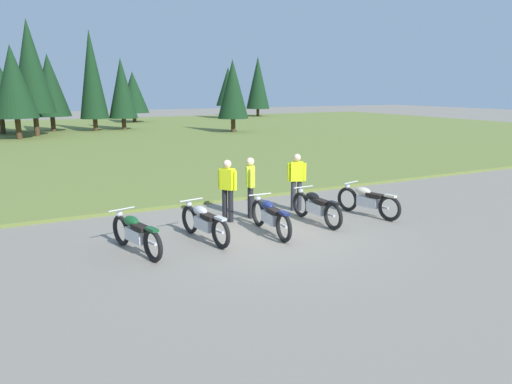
{
  "coord_description": "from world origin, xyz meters",
  "views": [
    {
      "loc": [
        -5.17,
        -9.64,
        3.48
      ],
      "look_at": [
        0.0,
        0.6,
        0.9
      ],
      "focal_mm": 32.27,
      "sensor_mm": 36.0,
      "label": 1
    }
  ],
  "objects_px": {
    "rider_near_row_end": "(297,179)",
    "rider_checking_bike": "(250,184)",
    "motorcycle_british_green": "(136,233)",
    "motorcycle_cream": "(367,200)",
    "motorcycle_navy": "(270,216)",
    "motorcycle_black": "(316,207)",
    "motorcycle_silver": "(204,222)",
    "rider_with_back_turned": "(227,187)"
  },
  "relations": [
    {
      "from": "rider_with_back_turned",
      "to": "rider_near_row_end",
      "type": "bearing_deg",
      "value": 4.11
    },
    {
      "from": "motorcycle_black",
      "to": "rider_near_row_end",
      "type": "bearing_deg",
      "value": 81.43
    },
    {
      "from": "rider_with_back_turned",
      "to": "motorcycle_silver",
      "type": "bearing_deg",
      "value": -133.11
    },
    {
      "from": "rider_near_row_end",
      "to": "rider_checking_bike",
      "type": "bearing_deg",
      "value": -177.52
    },
    {
      "from": "motorcycle_navy",
      "to": "motorcycle_black",
      "type": "distance_m",
      "value": 1.55
    },
    {
      "from": "motorcycle_silver",
      "to": "motorcycle_cream",
      "type": "height_order",
      "value": "same"
    },
    {
      "from": "motorcycle_navy",
      "to": "rider_with_back_turned",
      "type": "bearing_deg",
      "value": 109.89
    },
    {
      "from": "motorcycle_black",
      "to": "motorcycle_british_green",
      "type": "bearing_deg",
      "value": -177.93
    },
    {
      "from": "motorcycle_navy",
      "to": "motorcycle_british_green",
      "type": "bearing_deg",
      "value": 178.27
    },
    {
      "from": "motorcycle_silver",
      "to": "rider_checking_bike",
      "type": "xyz_separation_m",
      "value": [
        1.83,
        1.28,
        0.51
      ]
    },
    {
      "from": "motorcycle_silver",
      "to": "rider_checking_bike",
      "type": "relative_size",
      "value": 1.25
    },
    {
      "from": "motorcycle_black",
      "to": "rider_checking_bike",
      "type": "relative_size",
      "value": 1.26
    },
    {
      "from": "motorcycle_british_green",
      "to": "motorcycle_silver",
      "type": "bearing_deg",
      "value": 4.84
    },
    {
      "from": "motorcycle_black",
      "to": "rider_near_row_end",
      "type": "distance_m",
      "value": 1.42
    },
    {
      "from": "motorcycle_black",
      "to": "rider_with_back_turned",
      "type": "height_order",
      "value": "rider_with_back_turned"
    },
    {
      "from": "rider_near_row_end",
      "to": "rider_checking_bike",
      "type": "xyz_separation_m",
      "value": [
        -1.52,
        -0.07,
        0.0
      ]
    },
    {
      "from": "motorcycle_silver",
      "to": "motorcycle_cream",
      "type": "bearing_deg",
      "value": -0.39
    },
    {
      "from": "motorcycle_british_green",
      "to": "rider_near_row_end",
      "type": "distance_m",
      "value": 5.22
    },
    {
      "from": "motorcycle_black",
      "to": "rider_with_back_turned",
      "type": "distance_m",
      "value": 2.4
    },
    {
      "from": "motorcycle_black",
      "to": "rider_with_back_turned",
      "type": "relative_size",
      "value": 1.26
    },
    {
      "from": "motorcycle_black",
      "to": "motorcycle_cream",
      "type": "height_order",
      "value": "same"
    },
    {
      "from": "motorcycle_black",
      "to": "rider_checking_bike",
      "type": "height_order",
      "value": "rider_checking_bike"
    },
    {
      "from": "motorcycle_british_green",
      "to": "motorcycle_cream",
      "type": "bearing_deg",
      "value": 0.93
    },
    {
      "from": "motorcycle_black",
      "to": "rider_near_row_end",
      "type": "height_order",
      "value": "rider_near_row_end"
    },
    {
      "from": "rider_near_row_end",
      "to": "motorcycle_black",
      "type": "bearing_deg",
      "value": -98.57
    },
    {
      "from": "motorcycle_cream",
      "to": "rider_with_back_turned",
      "type": "relative_size",
      "value": 1.23
    },
    {
      "from": "motorcycle_black",
      "to": "motorcycle_cream",
      "type": "distance_m",
      "value": 1.68
    },
    {
      "from": "motorcycle_navy",
      "to": "rider_checking_bike",
      "type": "xyz_separation_m",
      "value": [
        0.2,
        1.52,
        0.51
      ]
    },
    {
      "from": "motorcycle_cream",
      "to": "rider_checking_bike",
      "type": "bearing_deg",
      "value": 156.28
    },
    {
      "from": "rider_checking_bike",
      "to": "rider_with_back_turned",
      "type": "xyz_separation_m",
      "value": [
        -0.72,
        -0.1,
        0.0
      ]
    },
    {
      "from": "motorcycle_silver",
      "to": "rider_near_row_end",
      "type": "bearing_deg",
      "value": 21.93
    },
    {
      "from": "motorcycle_british_green",
      "to": "motorcycle_silver",
      "type": "xyz_separation_m",
      "value": [
        1.62,
        0.14,
        0.0
      ]
    },
    {
      "from": "motorcycle_british_green",
      "to": "rider_near_row_end",
      "type": "bearing_deg",
      "value": 16.65
    },
    {
      "from": "rider_with_back_turned",
      "to": "rider_checking_bike",
      "type": "bearing_deg",
      "value": 7.53
    },
    {
      "from": "rider_checking_bike",
      "to": "motorcycle_navy",
      "type": "bearing_deg",
      "value": -97.67
    },
    {
      "from": "motorcycle_british_green",
      "to": "motorcycle_cream",
      "type": "distance_m",
      "value": 6.45
    },
    {
      "from": "motorcycle_silver",
      "to": "rider_near_row_end",
      "type": "height_order",
      "value": "rider_near_row_end"
    },
    {
      "from": "motorcycle_navy",
      "to": "rider_checking_bike",
      "type": "relative_size",
      "value": 1.26
    },
    {
      "from": "motorcycle_cream",
      "to": "rider_with_back_turned",
      "type": "bearing_deg",
      "value": 161.81
    },
    {
      "from": "motorcycle_navy",
      "to": "motorcycle_cream",
      "type": "relative_size",
      "value": 1.02
    },
    {
      "from": "motorcycle_black",
      "to": "rider_checking_bike",
      "type": "distance_m",
      "value": 1.89
    },
    {
      "from": "rider_near_row_end",
      "to": "rider_with_back_turned",
      "type": "relative_size",
      "value": 1.0
    }
  ]
}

